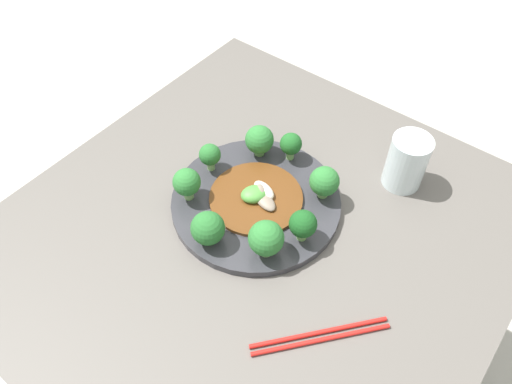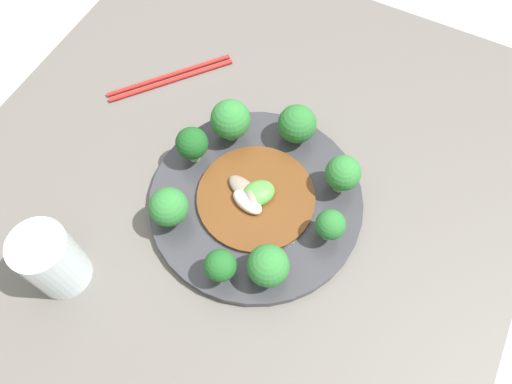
# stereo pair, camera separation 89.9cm
# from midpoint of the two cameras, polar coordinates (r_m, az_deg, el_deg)

# --- Properties ---
(ground_plane) EXTENTS (8.00, 8.00, 0.00)m
(ground_plane) POSITION_cam_midpoint_polar(r_m,az_deg,el_deg) (1.44, 1.80, -30.18)
(ground_plane) COLOR #B7B2A8
(table) EXTENTS (0.87, 0.83, 0.75)m
(table) POSITION_cam_midpoint_polar(r_m,az_deg,el_deg) (1.07, 2.45, -31.05)
(table) COLOR #5B5651
(table) RESTS_ON ground_plane
(plate) EXTENTS (0.31, 0.31, 0.02)m
(plate) POSITION_cam_midpoint_polar(r_m,az_deg,el_deg) (0.70, 5.63, -37.36)
(plate) COLOR #333338
(plate) RESTS_ON table
(broccoli_west) EXTENTS (0.04, 0.04, 0.06)m
(broccoli_west) POSITION_cam_midpoint_polar(r_m,az_deg,el_deg) (0.68, 1.08, -47.74)
(broccoli_west) COLOR #7AAD5B
(broccoli_west) RESTS_ON plate
(broccoli_north) EXTENTS (0.05, 0.05, 0.06)m
(broccoli_north) POSITION_cam_midpoint_polar(r_m,az_deg,el_deg) (0.64, -4.06, -32.01)
(broccoli_north) COLOR #7AAD5B
(broccoli_north) RESTS_ON plate
(broccoli_northeast) EXTENTS (0.06, 0.06, 0.07)m
(broccoli_northeast) POSITION_cam_midpoint_polar(r_m,az_deg,el_deg) (0.63, 1.68, -28.40)
(broccoli_northeast) COLOR #70A356
(broccoli_northeast) RESTS_ON plate
(broccoli_southwest) EXTENTS (0.06, 0.06, 0.07)m
(broccoli_southwest) POSITION_cam_midpoint_polar(r_m,az_deg,el_deg) (0.68, 8.67, -47.44)
(broccoli_southwest) COLOR #70A356
(broccoli_southwest) RESTS_ON plate
(broccoli_east) EXTENTS (0.06, 0.06, 0.07)m
(broccoli_east) POSITION_cam_midpoint_polar(r_m,az_deg,el_deg) (0.65, 11.61, -28.34)
(broccoli_east) COLOR #70A356
(broccoli_east) RESTS_ON plate
(broccoli_south) EXTENTS (0.04, 0.04, 0.06)m
(broccoli_south) POSITION_cam_midpoint_polar(r_m,az_deg,el_deg) (0.68, 17.57, -41.76)
(broccoli_south) COLOR #89B76B
(broccoli_south) RESTS_ON plate
(broccoli_northwest) EXTENTS (0.05, 0.05, 0.07)m
(broccoli_northwest) POSITION_cam_midpoint_polar(r_m,az_deg,el_deg) (0.66, -7.33, -40.73)
(broccoli_northwest) COLOR #70A356
(broccoli_northwest) RESTS_ON plate
(broccoli_southeast) EXTENTS (0.05, 0.05, 0.07)m
(broccoli_southeast) POSITION_cam_midpoint_polar(r_m,az_deg,el_deg) (0.67, 18.79, -35.11)
(broccoli_southeast) COLOR #89B76B
(broccoli_southeast) RESTS_ON plate
(stirfry_center) EXTENTS (0.17, 0.17, 0.03)m
(stirfry_center) POSITION_cam_midpoint_polar(r_m,az_deg,el_deg) (0.68, 5.54, -37.62)
(stirfry_center) COLOR #5B3314
(stirfry_center) RESTS_ON plate
(drinking_glass) EXTENTS (0.07, 0.07, 0.11)m
(drinking_glass) POSITION_cam_midpoint_polar(r_m,az_deg,el_deg) (0.71, -24.36, -44.59)
(drinking_glass) COLOR silver
(drinking_glass) RESTS_ON table
(chopsticks) EXTENTS (0.18, 0.15, 0.01)m
(chopsticks) POSITION_cam_midpoint_polar(r_m,az_deg,el_deg) (0.70, -7.72, -17.89)
(chopsticks) COLOR red
(chopsticks) RESTS_ON table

